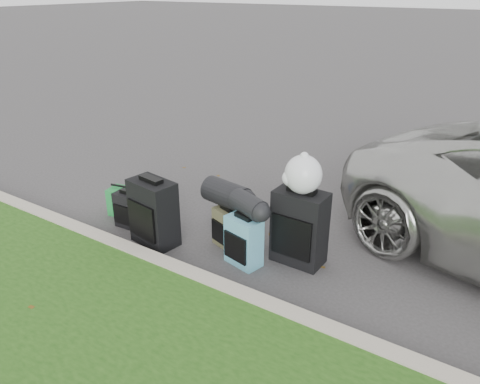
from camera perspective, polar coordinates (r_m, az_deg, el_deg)
The scene contains 12 objects.
ground at distance 5.72m, azimuth -0.27°, elevation -5.95°, with size 120.00×120.00×0.00m, color #383535.
curb at distance 5.00m, azimuth -6.73°, elevation -9.96°, with size 120.00×0.18×0.15m, color #9E937F.
suitcase_small_black at distance 6.10m, azimuth -13.35°, elevation -2.17°, with size 0.37×0.20×0.46m, color black.
suitcase_large_black_left at distance 5.59m, azimuth -10.47°, elevation -2.49°, with size 0.55×0.33×0.80m, color black.
suitcase_olive at distance 5.51m, azimuth -1.51°, elevation -4.39°, with size 0.34×0.21×0.47m, color #3C3B25.
suitcase_teal at distance 5.15m, azimuth 0.45°, elevation -6.01°, with size 0.39×0.24×0.56m, color teal.
suitcase_large_black_right at distance 5.17m, azimuth 7.27°, elevation -4.30°, with size 0.56×0.34×0.84m, color black.
tote_green at distance 6.48m, azimuth -14.17°, elevation -1.11°, with size 0.32×0.26×0.37m, color #1B7D34.
tote_navy at distance 6.16m, azimuth -0.76°, elevation -1.84°, with size 0.32×0.25×0.34m, color navy.
duffel_left at distance 5.43m, azimuth -1.65°, elevation -0.26°, with size 0.30×0.30×0.56m, color black.
duffel_right at distance 5.03m, azimuth 1.02°, elevation -1.57°, with size 0.24×0.24×0.43m, color black.
trash_bag at distance 4.91m, azimuth 7.72°, elevation 2.13°, with size 0.40×0.40×0.40m, color silver.
Camera 1 is at (2.75, -4.11, 2.87)m, focal length 35.00 mm.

